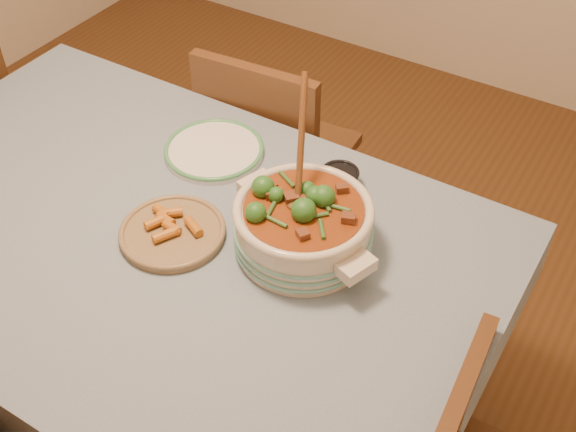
% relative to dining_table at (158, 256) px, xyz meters
% --- Properties ---
extents(floor, '(4.50, 4.50, 0.00)m').
position_rel_dining_table_xyz_m(floor, '(0.00, 0.00, -0.66)').
color(floor, '#4F3016').
rests_on(floor, ground).
extents(dining_table, '(1.68, 1.08, 0.76)m').
position_rel_dining_table_xyz_m(dining_table, '(0.00, 0.00, 0.00)').
color(dining_table, brown).
rests_on(dining_table, floor).
extents(stew_casserole, '(0.41, 0.40, 0.39)m').
position_rel_dining_table_xyz_m(stew_casserole, '(0.34, 0.14, 0.17)').
color(stew_casserole, beige).
rests_on(stew_casserole, dining_table).
extents(white_plate, '(0.34, 0.34, 0.02)m').
position_rel_dining_table_xyz_m(white_plate, '(-0.05, 0.32, 0.10)').
color(white_plate, silver).
rests_on(white_plate, dining_table).
extents(condiment_bowl, '(0.11, 0.11, 0.05)m').
position_rel_dining_table_xyz_m(condiment_bowl, '(0.31, 0.38, 0.12)').
color(condiment_bowl, black).
rests_on(condiment_bowl, dining_table).
extents(fried_plate, '(0.29, 0.29, 0.04)m').
position_rel_dining_table_xyz_m(fried_plate, '(0.06, 0.01, 0.11)').
color(fried_plate, '#957D52').
rests_on(fried_plate, dining_table).
extents(chair_far, '(0.45, 0.45, 0.89)m').
position_rel_dining_table_xyz_m(chair_far, '(-0.09, 0.68, -0.16)').
color(chair_far, '#533519').
rests_on(chair_far, floor).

